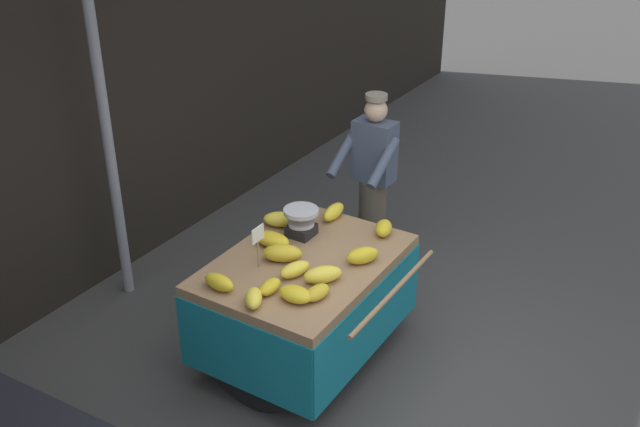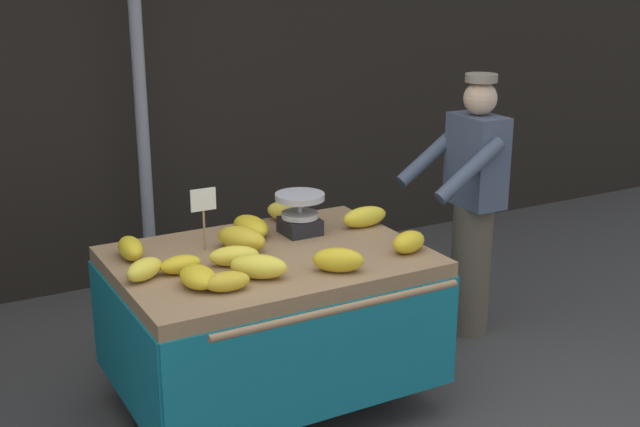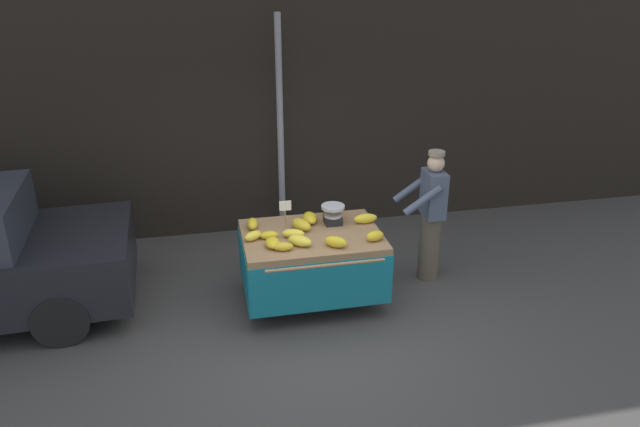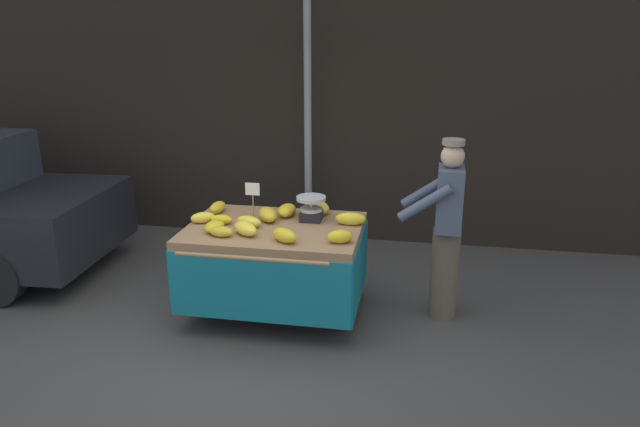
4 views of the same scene
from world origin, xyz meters
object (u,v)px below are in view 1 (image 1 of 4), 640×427
banana_bunch_1 (323,275)px  banana_bunch_4 (362,256)px  weighing_scale (301,222)px  banana_bunch_9 (273,240)px  price_sign (258,238)px  banana_bunch_12 (219,282)px  banana_bunch_10 (282,253)px  banana_bunch_0 (270,287)px  banana_bunch_7 (296,294)px  banana_bunch_6 (295,269)px  banana_cart (305,285)px  banana_bunch_2 (317,293)px  vendor_person (373,181)px  banana_bunch_11 (333,212)px  banana_bunch_8 (254,298)px  banana_bunch_5 (280,219)px

banana_bunch_1 → banana_bunch_4: size_ratio=1.11×
weighing_scale → banana_bunch_9: bearing=159.5°
price_sign → banana_bunch_12: size_ratio=1.33×
banana_bunch_10 → banana_bunch_0: bearing=-157.2°
weighing_scale → banana_bunch_7: (-0.79, -0.47, -0.07)m
banana_bunch_6 → banana_bunch_10: 0.23m
banana_cart → banana_bunch_2: bearing=-137.4°
vendor_person → banana_bunch_7: bearing=-166.5°
weighing_scale → banana_bunch_10: weighing_scale is taller
banana_cart → weighing_scale: size_ratio=5.80×
banana_bunch_11 → banana_bunch_10: bearing=-178.4°
banana_bunch_2 → banana_bunch_6: size_ratio=0.85×
banana_bunch_12 → banana_bunch_7: bearing=-73.0°
price_sign → banana_bunch_0: price_sign is taller
banana_bunch_1 → banana_bunch_9: (0.23, 0.60, -0.00)m
banana_bunch_1 → banana_bunch_8: 0.55m
banana_bunch_7 → banana_bunch_8: size_ratio=1.08×
weighing_scale → banana_bunch_4: 0.63m
weighing_scale → banana_bunch_4: weighing_scale is taller
banana_bunch_2 → banana_bunch_11: (1.08, 0.51, 0.01)m
banana_bunch_5 → banana_bunch_9: size_ratio=0.95×
banana_bunch_2 → banana_bunch_6: 0.34m
banana_bunch_2 → banana_bunch_8: bearing=131.9°
banana_cart → banana_bunch_2: 0.60m
banana_bunch_0 → banana_bunch_12: bearing=115.1°
banana_bunch_2 → banana_bunch_5: (0.74, 0.82, 0.01)m
weighing_scale → banana_bunch_11: 0.40m
price_sign → banana_bunch_11: size_ratio=1.18×
weighing_scale → banana_bunch_9: weighing_scale is taller
banana_bunch_1 → banana_bunch_7: (-0.30, 0.03, -0.01)m
price_sign → banana_bunch_8: price_sign is taller
banana_bunch_11 → banana_bunch_12: size_ratio=1.13×
banana_bunch_0 → banana_bunch_6: 0.28m
banana_bunch_12 → banana_bunch_0: bearing=-64.9°
banana_bunch_7 → banana_bunch_11: size_ratio=0.85×
weighing_scale → banana_bunch_6: 0.61m
banana_bunch_4 → banana_bunch_9: bearing=101.8°
price_sign → vendor_person: bearing=0.7°
banana_bunch_4 → banana_bunch_11: banana_bunch_4 is taller
banana_bunch_5 → banana_bunch_7: 1.09m
banana_cart → banana_bunch_5: 0.65m
banana_cart → price_sign: size_ratio=4.78×
price_sign → banana_bunch_5: price_sign is taller
banana_bunch_1 → banana_bunch_2: banana_bunch_1 is taller
banana_bunch_2 → banana_bunch_0: bearing=109.1°
banana_bunch_2 → banana_bunch_12: 0.70m
price_sign → banana_bunch_7: bearing=-115.0°
banana_bunch_11 → vendor_person: (0.87, 0.09, -0.09)m
banana_bunch_9 → vendor_person: bearing=-2.8°
banana_cart → banana_bunch_9: 0.44m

